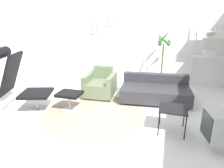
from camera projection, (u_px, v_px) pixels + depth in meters
name	position (u px, v px, depth m)	size (l,w,h in m)	color
ground_plane	(96.00, 113.00, 4.19)	(12.00, 12.00, 0.00)	white
wall_back	(125.00, 35.00, 6.23)	(12.00, 0.09, 2.80)	white
round_rug	(93.00, 113.00, 4.17)	(2.15, 2.15, 0.01)	tan
lounge_chair	(16.00, 75.00, 4.07)	(1.16, 0.88, 1.34)	#BCBCC1
ottoman	(70.00, 97.00, 4.25)	(0.50, 0.42, 0.40)	#BCBCC1
armchair_red	(101.00, 85.00, 5.08)	(0.78, 0.86, 0.72)	silver
couch_low	(155.00, 91.00, 4.82)	(1.68, 1.07, 0.58)	black
side_table	(173.00, 110.00, 3.40)	(0.46, 0.46, 0.44)	black
crt_television	(220.00, 129.00, 2.96)	(0.51, 0.52, 0.60)	#B7B7B7
potted_plant	(162.00, 68.00, 5.75)	(0.44, 0.45, 1.61)	silver
shelf_unit	(214.00, 43.00, 5.31)	(0.95, 0.28, 1.89)	#BCBCC1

